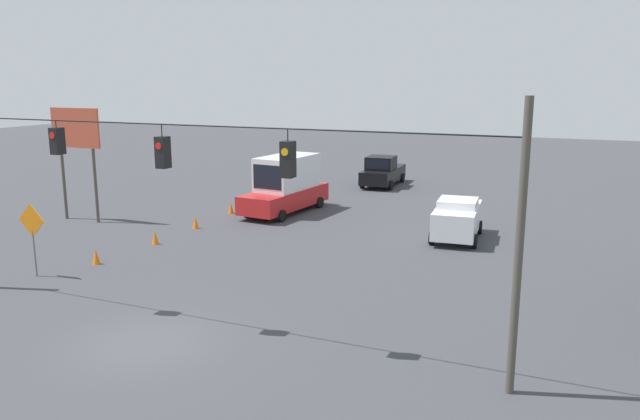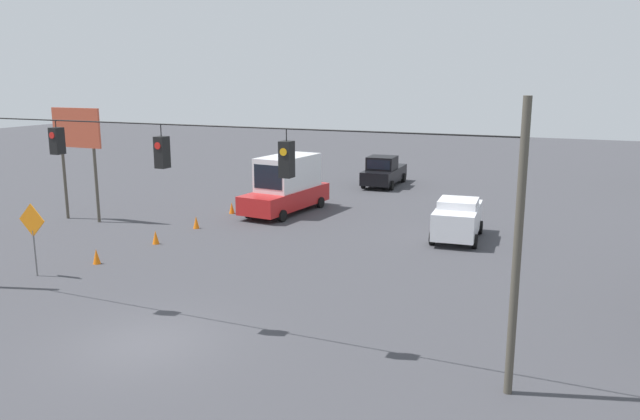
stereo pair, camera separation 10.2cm
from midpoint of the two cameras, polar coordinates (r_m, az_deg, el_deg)
The scene contains 11 objects.
ground_plane at distance 19.01m, azimuth -15.47°, elevation -11.64°, with size 140.00×140.00×0.00m, color #3D3D42.
overhead_signal_span at distance 18.63m, azimuth -13.76°, elevation 1.80°, with size 20.05×0.38×7.10m.
sedan_white_oncoming_far at distance 29.98m, azimuth 12.57°, elevation -0.75°, with size 2.39×4.44×1.91m.
box_truck_red_withflow_far at distance 35.14m, azimuth -2.98°, elevation 2.31°, with size 2.90×6.52×3.18m.
pickup_truck_black_withflow_deep at distance 44.08m, azimuth 5.91°, elevation 3.49°, with size 2.43×5.49×2.12m.
traffic_cone_nearest at distance 27.13m, azimuth -19.66°, elevation -4.01°, with size 0.31×0.31×0.63m, color orange.
traffic_cone_second at distance 29.51m, azimuth -14.70°, elevation -2.42°, with size 0.31×0.31×0.63m, color orange.
traffic_cone_third at distance 32.06m, azimuth -11.17°, elevation -1.11°, with size 0.31×0.31×0.63m, color orange.
traffic_cone_fourth at distance 35.22m, azimuth -7.99°, elevation 0.18°, with size 0.31×0.31×0.63m, color orange.
roadside_billboard at distance 35.01m, azimuth -21.25°, elevation 6.02°, with size 3.11×0.16×5.94m.
work_zone_sign at distance 25.96m, azimuth -24.70°, elevation -1.31°, with size 1.27×0.06×2.84m.
Camera 2 is at (-11.31, 13.33, 7.50)m, focal length 35.00 mm.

